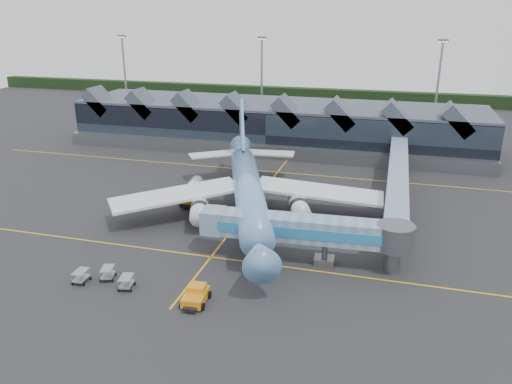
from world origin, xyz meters
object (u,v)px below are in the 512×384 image
(fuel_truck, at_px, (192,190))
(pushback_tug, at_px, (196,296))
(jet_bridge, at_px, (317,231))
(main_airliner, at_px, (248,188))

(fuel_truck, distance_m, pushback_tug, 30.42)
(pushback_tug, bearing_deg, fuel_truck, 109.00)
(jet_bridge, height_order, fuel_truck, jet_bridge)
(jet_bridge, bearing_deg, fuel_truck, 141.59)
(jet_bridge, relative_size, fuel_truck, 2.82)
(main_airliner, height_order, fuel_truck, main_airliner)
(pushback_tug, bearing_deg, jet_bridge, 44.29)
(jet_bridge, xyz_separation_m, fuel_truck, (-22.60, 15.97, -2.54))
(main_airliner, xyz_separation_m, jet_bridge, (12.07, -11.92, -0.21))
(jet_bridge, height_order, pushback_tug, jet_bridge)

